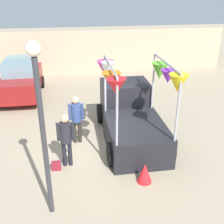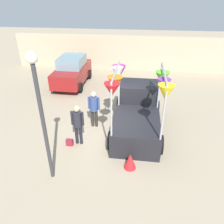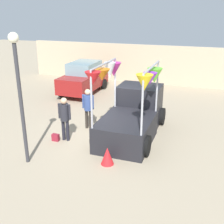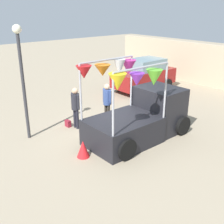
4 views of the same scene
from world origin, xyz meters
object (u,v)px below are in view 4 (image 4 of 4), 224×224
at_px(person_customer, 75,104).
at_px(person_vendor, 107,99).
at_px(parked_car, 144,75).
at_px(folded_kite_bundle_crimson, 83,149).
at_px(street_lamp, 21,68).
at_px(handbag, 68,123).
at_px(vendor_truck, 142,114).

bearing_deg(person_customer, person_vendor, 75.03).
relative_size(parked_car, folded_kite_bundle_crimson, 6.67).
relative_size(person_customer, street_lamp, 0.41).
bearing_deg(person_vendor, handbag, -114.47).
xyz_separation_m(person_customer, street_lamp, (-0.42, -1.93, 1.69)).
xyz_separation_m(parked_car, person_customer, (2.15, -6.34, 0.12)).
relative_size(person_vendor, handbag, 6.27).
bearing_deg(person_customer, folded_kite_bundle_crimson, -28.08).
bearing_deg(vendor_truck, person_vendor, -175.73).
height_order(person_customer, handbag, person_customer).
bearing_deg(handbag, parked_car, 105.35).
xyz_separation_m(person_customer, person_vendor, (0.37, 1.38, 0.00)).
xyz_separation_m(vendor_truck, street_lamp, (-2.73, -3.46, 1.83)).
bearing_deg(folded_kite_bundle_crimson, person_customer, 151.92).
relative_size(vendor_truck, handbag, 14.86).
distance_m(parked_car, folded_kite_bundle_crimson, 8.69).
bearing_deg(person_customer, parked_car, 108.69).
xyz_separation_m(parked_car, street_lamp, (1.73, -8.28, 1.81)).
relative_size(vendor_truck, folded_kite_bundle_crimson, 6.94).
bearing_deg(street_lamp, handbag, 87.69).
height_order(person_customer, folded_kite_bundle_crimson, person_customer).
bearing_deg(parked_car, person_vendor, -63.13).
height_order(person_vendor, handbag, person_vendor).
height_order(handbag, street_lamp, street_lamp).
height_order(person_vendor, folded_kite_bundle_crimson, person_vendor).
height_order(parked_car, folded_kite_bundle_crimson, parked_car).
distance_m(person_customer, street_lamp, 2.60).
bearing_deg(street_lamp, person_customer, 77.74).
bearing_deg(folded_kite_bundle_crimson, street_lamp, -163.60).
distance_m(person_customer, folded_kite_bundle_crimson, 2.59).
relative_size(person_customer, person_vendor, 1.00).
bearing_deg(handbag, street_lamp, -92.31).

